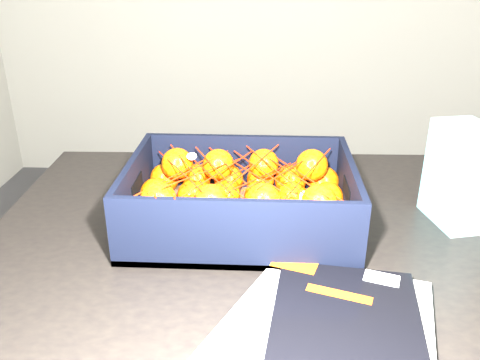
{
  "coord_description": "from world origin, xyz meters",
  "views": [
    {
      "loc": [
        -0.23,
        -1.12,
        1.25
      ],
      "look_at": [
        -0.27,
        -0.27,
        0.86
      ],
      "focal_mm": 37.97,
      "sensor_mm": 36.0,
      "label": 1
    }
  ],
  "objects_px": {
    "table": "(295,270)",
    "retail_carton": "(461,175)",
    "magazine_stack": "(334,327)",
    "produce_crate": "(241,206)"
  },
  "relations": [
    {
      "from": "retail_carton",
      "to": "produce_crate",
      "type": "bearing_deg",
      "value": 172.51
    },
    {
      "from": "table",
      "to": "retail_carton",
      "type": "bearing_deg",
      "value": 8.79
    },
    {
      "from": "produce_crate",
      "to": "table",
      "type": "bearing_deg",
      "value": -4.64
    },
    {
      "from": "table",
      "to": "retail_carton",
      "type": "xyz_separation_m",
      "value": [
        0.31,
        0.05,
        0.2
      ]
    },
    {
      "from": "magazine_stack",
      "to": "produce_crate",
      "type": "height_order",
      "value": "produce_crate"
    },
    {
      "from": "table",
      "to": "produce_crate",
      "type": "height_order",
      "value": "produce_crate"
    },
    {
      "from": "magazine_stack",
      "to": "produce_crate",
      "type": "distance_m",
      "value": 0.34
    },
    {
      "from": "table",
      "to": "retail_carton",
      "type": "height_order",
      "value": "retail_carton"
    },
    {
      "from": "magazine_stack",
      "to": "retail_carton",
      "type": "bearing_deg",
      "value": 51.02
    },
    {
      "from": "produce_crate",
      "to": "retail_carton",
      "type": "distance_m",
      "value": 0.43
    }
  ]
}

